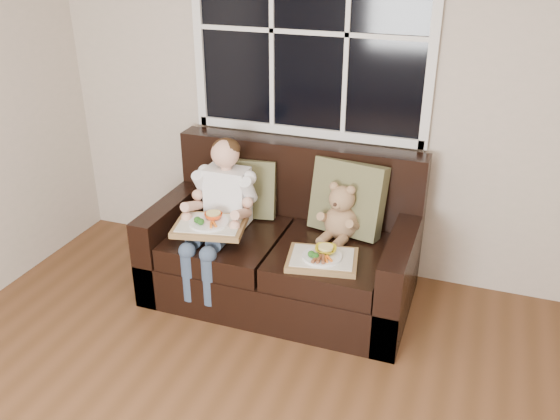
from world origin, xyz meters
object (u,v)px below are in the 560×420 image
at_px(child, 221,202).
at_px(tray_left, 210,225).
at_px(teddy_bear, 341,216).
at_px(tray_right, 322,258).
at_px(loveseat, 284,250).

relative_size(child, tray_left, 1.87).
bearing_deg(teddy_bear, tray_right, -82.02).
relative_size(tray_left, tray_right, 1.06).
height_order(teddy_bear, tray_left, teddy_bear).
relative_size(loveseat, tray_left, 3.45).
bearing_deg(teddy_bear, child, -155.94).
bearing_deg(loveseat, teddy_bear, 7.55).
distance_m(loveseat, teddy_bear, 0.47).
xyz_separation_m(child, tray_right, (0.73, -0.17, -0.18)).
bearing_deg(tray_left, teddy_bear, 12.37).
relative_size(loveseat, child, 1.85).
relative_size(teddy_bear, tray_left, 0.79).
height_order(tray_left, tray_right, tray_left).
bearing_deg(child, tray_right, -13.31).
xyz_separation_m(tray_left, tray_right, (0.73, -0.00, -0.10)).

